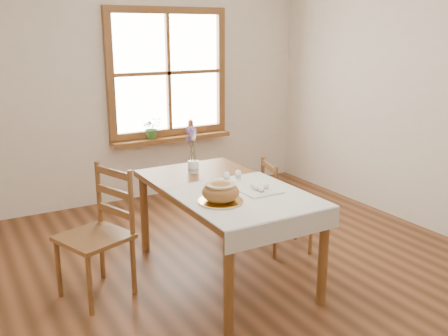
% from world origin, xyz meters
% --- Properties ---
extents(ground, '(5.00, 5.00, 0.00)m').
position_xyz_m(ground, '(0.00, 0.00, 0.00)').
color(ground, brown).
rests_on(ground, ground).
extents(room_walls, '(4.60, 5.10, 2.65)m').
position_xyz_m(room_walls, '(0.00, 0.00, 1.71)').
color(room_walls, white).
rests_on(room_walls, ground).
extents(window, '(1.46, 0.08, 1.46)m').
position_xyz_m(window, '(0.50, 2.47, 1.45)').
color(window, brown).
rests_on(window, ground).
extents(window_sill, '(1.46, 0.20, 0.05)m').
position_xyz_m(window_sill, '(0.50, 2.40, 0.69)').
color(window_sill, brown).
rests_on(window_sill, ground).
extents(dining_table, '(0.90, 1.60, 0.75)m').
position_xyz_m(dining_table, '(0.00, 0.30, 0.66)').
color(dining_table, brown).
rests_on(dining_table, ground).
extents(table_linen, '(0.91, 0.99, 0.01)m').
position_xyz_m(table_linen, '(0.00, -0.00, 0.76)').
color(table_linen, white).
rests_on(table_linen, dining_table).
extents(chair_left, '(0.60, 0.59, 0.97)m').
position_xyz_m(chair_left, '(-0.99, 0.48, 0.48)').
color(chair_left, brown).
rests_on(chair_left, ground).
extents(chair_right, '(0.50, 0.48, 0.83)m').
position_xyz_m(chair_right, '(0.73, 0.45, 0.42)').
color(chair_right, brown).
rests_on(chair_right, ground).
extents(bread_plate, '(0.33, 0.33, 0.02)m').
position_xyz_m(bread_plate, '(-0.22, -0.04, 0.77)').
color(bread_plate, white).
rests_on(bread_plate, table_linen).
extents(bread_loaf, '(0.26, 0.26, 0.15)m').
position_xyz_m(bread_loaf, '(-0.22, -0.04, 0.85)').
color(bread_loaf, '#A3763A').
rests_on(bread_loaf, bread_plate).
extents(egg_napkin, '(0.28, 0.24, 0.01)m').
position_xyz_m(egg_napkin, '(0.15, 0.02, 0.77)').
color(egg_napkin, white).
rests_on(egg_napkin, table_linen).
extents(eggs, '(0.22, 0.19, 0.05)m').
position_xyz_m(eggs, '(0.15, 0.02, 0.80)').
color(eggs, white).
rests_on(eggs, egg_napkin).
extents(salt_shaker, '(0.05, 0.05, 0.09)m').
position_xyz_m(salt_shaker, '(0.05, 0.35, 0.81)').
color(salt_shaker, white).
rests_on(salt_shaker, table_linen).
extents(pepper_shaker, '(0.05, 0.05, 0.09)m').
position_xyz_m(pepper_shaker, '(0.16, 0.35, 0.81)').
color(pepper_shaker, white).
rests_on(pepper_shaker, table_linen).
extents(flower_vase, '(0.10, 0.10, 0.10)m').
position_xyz_m(flower_vase, '(-0.04, 0.75, 0.80)').
color(flower_vase, white).
rests_on(flower_vase, dining_table).
extents(lavender_bouquet, '(0.16, 0.16, 0.31)m').
position_xyz_m(lavender_bouquet, '(-0.04, 0.75, 1.00)').
color(lavender_bouquet, '#805FA9').
rests_on(lavender_bouquet, flower_vase).
extents(potted_plant, '(0.24, 0.26, 0.20)m').
position_xyz_m(potted_plant, '(0.25, 2.40, 0.81)').
color(potted_plant, '#3B6A2A').
rests_on(potted_plant, window_sill).
extents(amber_bottle, '(0.07, 0.07, 0.18)m').
position_xyz_m(amber_bottle, '(0.74, 2.40, 0.81)').
color(amber_bottle, '#A6561E').
rests_on(amber_bottle, window_sill).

